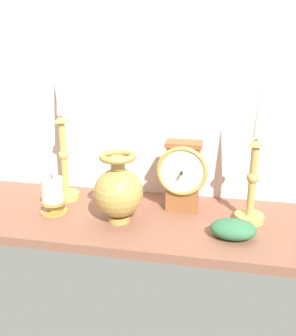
# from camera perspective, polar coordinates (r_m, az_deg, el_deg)

# --- Properties ---
(ground_plane) EXTENTS (1.00, 0.36, 0.02)m
(ground_plane) POSITION_cam_1_polar(r_m,az_deg,el_deg) (1.04, -3.02, -7.79)
(ground_plane) COLOR brown
(back_wall) EXTENTS (1.20, 0.02, 0.65)m
(back_wall) POSITION_cam_1_polar(r_m,az_deg,el_deg) (1.12, -0.92, 12.20)
(back_wall) COLOR silver
(back_wall) RESTS_ON ground_plane
(mantel_clock) EXTENTS (0.14, 0.09, 0.20)m
(mantel_clock) POSITION_cam_1_polar(r_m,az_deg,el_deg) (1.03, 5.35, -1.04)
(mantel_clock) COLOR brown
(mantel_clock) RESTS_ON ground_plane
(candlestick_tall_left) EXTENTS (0.08, 0.08, 0.45)m
(candlestick_tall_left) POSITION_cam_1_polar(r_m,az_deg,el_deg) (1.11, -12.90, 3.41)
(candlestick_tall_left) COLOR gold
(candlestick_tall_left) RESTS_ON ground_plane
(candlestick_tall_center) EXTENTS (0.08, 0.08, 0.38)m
(candlestick_tall_center) POSITION_cam_1_polar(r_m,az_deg,el_deg) (0.99, 15.79, -1.30)
(candlestick_tall_center) COLOR tan
(candlestick_tall_center) RESTS_ON ground_plane
(brass_vase_bulbous) EXTENTS (0.13, 0.13, 0.19)m
(brass_vase_bulbous) POSITION_cam_1_polar(r_m,az_deg,el_deg) (0.97, -4.56, -3.48)
(brass_vase_bulbous) COLOR #AF9047
(brass_vase_bulbous) RESTS_ON ground_plane
(pillar_candle_front) EXTENTS (0.07, 0.07, 0.11)m
(pillar_candle_front) POSITION_cam_1_polar(r_m,az_deg,el_deg) (1.06, -14.39, -4.00)
(pillar_candle_front) COLOR #B18A3A
(pillar_candle_front) RESTS_ON ground_plane
(ivy_sprig) EXTENTS (0.11, 0.08, 0.05)m
(ivy_sprig) POSITION_cam_1_polar(r_m,az_deg,el_deg) (0.93, 12.95, -9.12)
(ivy_sprig) COLOR #326B45
(ivy_sprig) RESTS_ON ground_plane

